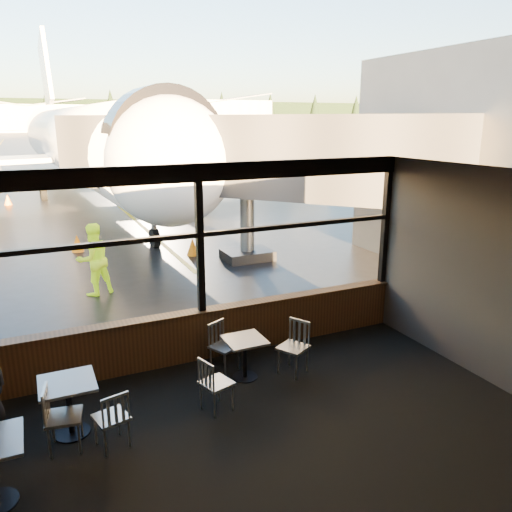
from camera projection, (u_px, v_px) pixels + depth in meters
ground_plane at (33, 138)px, 114.22m from camera, size 520.00×520.00×0.00m
carpet_floor at (279, 454)px, 6.46m from camera, size 8.00×6.00×0.01m
ceiling at (282, 184)px, 5.54m from camera, size 8.00×6.00×0.04m
wall_back at (484, 494)px, 3.37m from camera, size 8.00×0.04×3.50m
window_sill at (203, 335)px, 8.97m from camera, size 8.00×0.28×0.90m
window_header at (198, 173)px, 8.21m from camera, size 8.00×0.18×0.30m
mullion_centre at (200, 240)px, 8.51m from camera, size 0.12×0.12×2.60m
mullion_right at (386, 221)px, 10.10m from camera, size 0.12×0.12×2.60m
window_transom at (200, 235)px, 8.48m from camera, size 8.00×0.10×0.08m
airliner at (82, 94)px, 25.77m from camera, size 31.77×37.43×10.97m
jet_bridge at (256, 184)px, 14.74m from camera, size 8.86×10.83×4.73m
cafe_table_near at (245, 359)px, 8.29m from camera, size 0.64×0.64×0.71m
cafe_table_mid at (70, 408)px, 6.79m from camera, size 0.73×0.73×0.80m
chair_near_e at (293, 348)px, 8.42m from camera, size 0.69×0.69×0.93m
chair_near_w at (217, 384)px, 7.35m from camera, size 0.59×0.59×0.86m
chair_near_n at (224, 347)px, 8.52m from camera, size 0.63×0.63×0.87m
chair_mid_s at (111, 418)px, 6.52m from camera, size 0.56×0.56×0.85m
chair_mid_w at (64, 418)px, 6.46m from camera, size 0.58×0.58×0.92m
ground_crew at (94, 259)px, 12.18m from camera, size 1.05×0.94×1.78m
cone_nose at (193, 247)px, 15.89m from camera, size 0.39×0.39×0.55m
cone_wing at (8, 200)px, 25.22m from camera, size 0.39×0.39×0.53m
terminal_annex at (499, 162)px, 14.52m from camera, size 5.00×7.00×6.00m
hangar_mid at (27, 117)px, 169.84m from camera, size 38.00×15.00×10.00m
hangar_right at (201, 114)px, 187.62m from camera, size 50.00×20.00×12.00m
treeline at (25, 114)px, 191.48m from camera, size 360.00×3.00×12.00m
cone_extra at (77, 243)px, 16.31m from camera, size 0.40×0.40×0.56m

